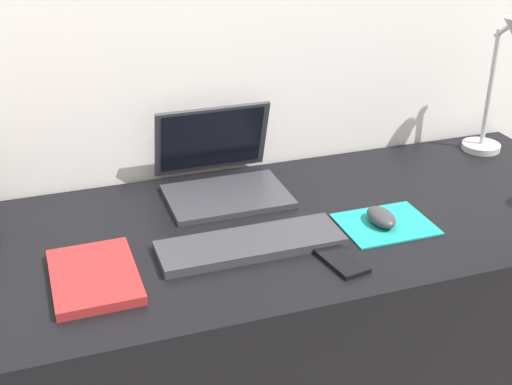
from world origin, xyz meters
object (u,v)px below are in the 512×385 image
(desk_lamp, at_px, (496,90))
(notebook_pad, at_px, (94,276))
(laptop, at_px, (220,170))
(mouse, at_px, (381,217))
(cell_phone, at_px, (341,260))
(keyboard, at_px, (251,244))

(desk_lamp, height_order, notebook_pad, desk_lamp)
(laptop, distance_m, mouse, 0.43)
(cell_phone, height_order, notebook_pad, notebook_pad)
(desk_lamp, bearing_deg, cell_phone, -148.11)
(desk_lamp, bearing_deg, mouse, -149.82)
(notebook_pad, bearing_deg, keyboard, 2.62)
(laptop, relative_size, notebook_pad, 1.25)
(laptop, height_order, cell_phone, laptop)
(mouse, distance_m, desk_lamp, 0.60)
(mouse, xyz_separation_m, notebook_pad, (-0.66, -0.02, -0.01))
(mouse, height_order, desk_lamp, desk_lamp)
(keyboard, bearing_deg, mouse, -0.05)
(mouse, bearing_deg, keyboard, 179.95)
(cell_phone, distance_m, notebook_pad, 0.51)
(notebook_pad, bearing_deg, laptop, 41.46)
(laptop, distance_m, cell_phone, 0.45)
(laptop, bearing_deg, mouse, -45.72)
(mouse, height_order, notebook_pad, mouse)
(laptop, relative_size, cell_phone, 2.34)
(laptop, bearing_deg, desk_lamp, -1.22)
(laptop, height_order, mouse, laptop)
(keyboard, bearing_deg, desk_lamp, 19.50)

